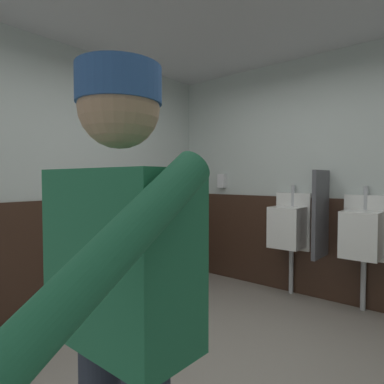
{
  "coord_description": "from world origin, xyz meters",
  "views": [
    {
      "loc": [
        1.25,
        -1.77,
        1.32
      ],
      "look_at": [
        0.23,
        -0.56,
        1.25
      ],
      "focal_mm": 30.84,
      "sensor_mm": 36.0,
      "label": 1
    }
  ],
  "objects_px": {
    "urinal_middle": "(362,234)",
    "trash_bin": "(148,265)",
    "person": "(119,289)",
    "soap_dispenser": "(222,181)",
    "urinal_left": "(288,227)"
  },
  "relations": [
    {
      "from": "urinal_middle",
      "to": "trash_bin",
      "type": "height_order",
      "value": "urinal_middle"
    },
    {
      "from": "urinal_middle",
      "to": "person",
      "type": "height_order",
      "value": "person"
    },
    {
      "from": "person",
      "to": "trash_bin",
      "type": "relative_size",
      "value": 2.56
    },
    {
      "from": "person",
      "to": "soap_dispenser",
      "type": "height_order",
      "value": "person"
    },
    {
      "from": "urinal_middle",
      "to": "person",
      "type": "xyz_separation_m",
      "value": [
        -0.01,
        -2.89,
        0.21
      ]
    },
    {
      "from": "urinal_middle",
      "to": "soap_dispenser",
      "type": "height_order",
      "value": "soap_dispenser"
    },
    {
      "from": "urinal_left",
      "to": "urinal_middle",
      "type": "bearing_deg",
      "value": 0.0
    },
    {
      "from": "person",
      "to": "soap_dispenser",
      "type": "distance_m",
      "value": 3.48
    },
    {
      "from": "urinal_left",
      "to": "soap_dispenser",
      "type": "height_order",
      "value": "soap_dispenser"
    },
    {
      "from": "trash_bin",
      "to": "soap_dispenser",
      "type": "height_order",
      "value": "soap_dispenser"
    },
    {
      "from": "person",
      "to": "trash_bin",
      "type": "height_order",
      "value": "person"
    },
    {
      "from": "person",
      "to": "trash_bin",
      "type": "xyz_separation_m",
      "value": [
        -2.0,
        1.92,
        -0.67
      ]
    },
    {
      "from": "urinal_left",
      "to": "trash_bin",
      "type": "xyz_separation_m",
      "value": [
        -1.26,
        -0.96,
        -0.46
      ]
    },
    {
      "from": "trash_bin",
      "to": "urinal_middle",
      "type": "bearing_deg",
      "value": 25.59
    },
    {
      "from": "urinal_left",
      "to": "urinal_middle",
      "type": "relative_size",
      "value": 1.0
    }
  ]
}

